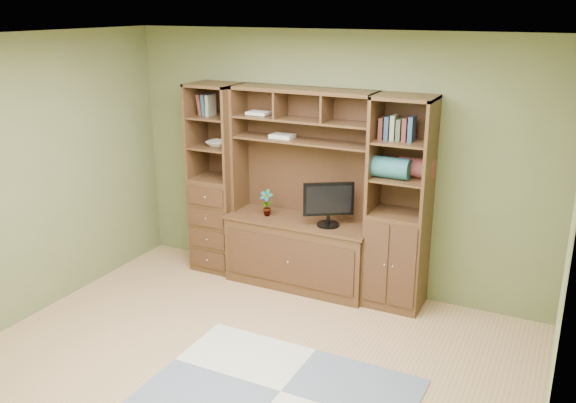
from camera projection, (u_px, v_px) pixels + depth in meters
The scene contains 11 objects.
room at pixel (229, 223), 4.45m from camera, with size 4.60×4.10×2.64m.
center_hutch at pixel (299, 192), 6.12m from camera, with size 1.54×0.53×2.05m, color #4C301A.
left_tower at pixel (217, 179), 6.57m from camera, with size 0.50×0.45×2.05m, color #4C301A.
right_tower at pixel (399, 205), 5.72m from camera, with size 0.55×0.45×2.05m, color #4C301A.
rug at pixel (281, 392), 4.64m from camera, with size 1.98×1.32×0.01m, color #A6AAAB.
monitor at pixel (329, 196), 5.94m from camera, with size 0.50×0.22×0.61m, color black.
orchid at pixel (266, 203), 6.28m from camera, with size 0.15×0.10×0.28m, color #A66638.
magazines at pixel (282, 136), 6.13m from camera, with size 0.23×0.17×0.04m, color beige.
bowl at pixel (218, 144), 6.44m from camera, with size 0.23×0.23×0.06m, color beige.
blanket_teal at pixel (391, 168), 5.60m from camera, with size 0.34×0.20×0.20m, color #286469.
blanket_red at pixel (416, 168), 5.63m from camera, with size 0.32×0.18×0.18m, color brown.
Camera 1 is at (2.23, -3.56, 2.82)m, focal length 38.00 mm.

